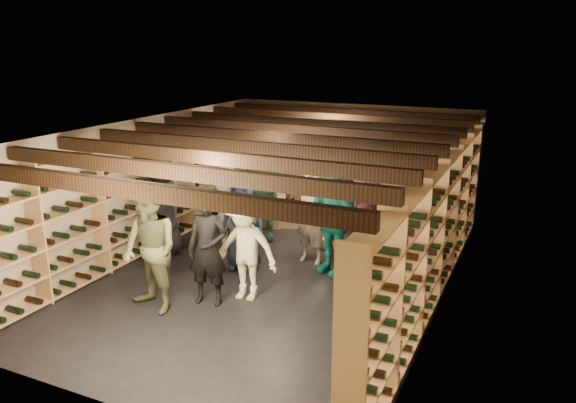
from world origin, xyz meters
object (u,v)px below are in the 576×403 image
at_px(person_3, 245,249).
at_px(person_9, 227,214).
at_px(person_0, 162,205).
at_px(crate_stack_right, 287,215).
at_px(person_11, 341,202).
at_px(person_4, 332,221).
at_px(person_5, 233,203).
at_px(person_10, 261,193).
at_px(person_12, 370,217).
at_px(person_8, 368,255).
at_px(person_1, 208,249).
at_px(person_2, 150,250).
at_px(person_6, 243,223).
at_px(person_7, 312,217).
at_px(crate_loose, 326,241).
at_px(crate_stack_left, 271,207).

relative_size(person_3, person_9, 0.96).
bearing_deg(person_0, crate_stack_right, 72.30).
height_order(person_3, person_11, person_11).
height_order(person_4, person_5, person_4).
bearing_deg(person_10, person_12, -24.28).
height_order(person_4, person_12, person_4).
relative_size(person_5, person_9, 0.91).
bearing_deg(person_8, person_1, -134.53).
bearing_deg(person_4, person_2, -109.11).
distance_m(crate_stack_right, person_4, 2.60).
relative_size(person_5, person_6, 0.93).
bearing_deg(person_5, person_7, -29.88).
bearing_deg(crate_loose, person_11, -29.04).
bearing_deg(person_9, person_10, 78.24).
height_order(crate_stack_right, crate_loose, crate_stack_right).
bearing_deg(person_11, person_2, -99.58).
height_order(person_0, person_7, person_0).
bearing_deg(person_10, person_8, -59.35).
relative_size(person_2, person_7, 1.11).
bearing_deg(person_3, person_2, -142.06).
bearing_deg(person_7, person_10, 157.91).
distance_m(person_8, person_12, 1.98).
xyz_separation_m(crate_stack_right, person_10, (-0.13, -0.90, 0.68)).
relative_size(person_6, person_9, 0.97).
relative_size(person_11, person_12, 1.28).
xyz_separation_m(person_8, person_12, (-0.55, 1.90, -0.05)).
xyz_separation_m(person_3, person_6, (-0.62, 1.01, 0.01)).
bearing_deg(person_9, person_2, -95.26).
bearing_deg(person_4, person_10, 170.78).
bearing_deg(person_2, person_11, 82.01).
bearing_deg(person_9, crate_stack_right, 76.80).
relative_size(crate_stack_left, person_2, 0.47).
distance_m(crate_loose, person_2, 3.83).
height_order(crate_loose, person_1, person_1).
relative_size(crate_stack_right, person_10, 0.30).
bearing_deg(person_9, person_12, 19.64).
bearing_deg(person_1, crate_loose, 65.78).
bearing_deg(person_8, person_2, -129.66).
relative_size(crate_stack_right, person_9, 0.35).
bearing_deg(person_4, person_7, 167.87).
bearing_deg(person_1, person_7, 59.22).
xyz_separation_m(person_2, person_5, (-0.46, 3.06, -0.16)).
relative_size(crate_stack_right, person_0, 0.31).
distance_m(crate_loose, person_12, 1.12).
height_order(person_9, person_12, person_9).
distance_m(crate_stack_right, person_6, 2.39).
bearing_deg(crate_stack_left, person_12, -18.40).
relative_size(crate_loose, person_12, 0.34).
bearing_deg(person_3, person_8, 13.79).
relative_size(person_3, person_8, 1.01).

